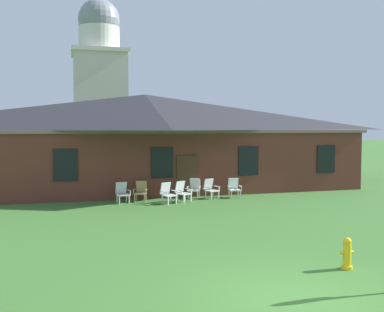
# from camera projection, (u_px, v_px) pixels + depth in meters

# --- Properties ---
(ground_plane) EXTENTS (200.00, 200.00, 0.00)m
(ground_plane) POSITION_uv_depth(u_px,v_px,m) (296.00, 300.00, 8.94)
(ground_plane) COLOR #3D702D
(brick_building) EXTENTS (23.81, 10.40, 5.47)m
(brick_building) POSITION_uv_depth(u_px,v_px,m) (145.00, 139.00, 26.48)
(brick_building) COLOR brown
(brick_building) RESTS_ON ground
(dome_tower) EXTENTS (5.18, 5.18, 16.43)m
(dome_tower) POSITION_uv_depth(u_px,v_px,m) (100.00, 86.00, 41.78)
(dome_tower) COLOR beige
(dome_tower) RESTS_ON ground
(lawn_chair_by_porch) EXTENTS (0.71, 0.74, 0.96)m
(lawn_chair_by_porch) POSITION_uv_depth(u_px,v_px,m) (122.00, 192.00, 20.45)
(lawn_chair_by_porch) COLOR white
(lawn_chair_by_porch) RESTS_ON ground
(lawn_chair_near_door) EXTENTS (0.76, 0.81, 0.96)m
(lawn_chair_near_door) POSITION_uv_depth(u_px,v_px,m) (141.00, 191.00, 20.91)
(lawn_chair_near_door) COLOR tan
(lawn_chair_near_door) RESTS_ON ground
(lawn_chair_left_end) EXTENTS (0.79, 0.84, 0.96)m
(lawn_chair_left_end) POSITION_uv_depth(u_px,v_px,m) (168.00, 193.00, 20.29)
(lawn_chair_left_end) COLOR white
(lawn_chair_left_end) RESTS_ON ground
(lawn_chair_middle) EXTENTS (0.82, 0.85, 0.96)m
(lawn_chair_middle) POSITION_uv_depth(u_px,v_px,m) (183.00, 191.00, 20.78)
(lawn_chair_middle) COLOR silver
(lawn_chair_middle) RESTS_ON ground
(lawn_chair_right_end) EXTENTS (0.82, 0.85, 0.96)m
(lawn_chair_right_end) POSITION_uv_depth(u_px,v_px,m) (194.00, 188.00, 21.87)
(lawn_chair_right_end) COLOR silver
(lawn_chair_right_end) RESTS_ON ground
(lawn_chair_far_side) EXTENTS (0.77, 0.82, 0.96)m
(lawn_chair_far_side) POSITION_uv_depth(u_px,v_px,m) (211.00, 188.00, 21.78)
(lawn_chair_far_side) COLOR silver
(lawn_chair_far_side) RESTS_ON ground
(lawn_chair_under_eave) EXTENTS (0.68, 0.72, 0.96)m
(lawn_chair_under_eave) POSITION_uv_depth(u_px,v_px,m) (234.00, 187.00, 22.03)
(lawn_chair_under_eave) COLOR white
(lawn_chair_under_eave) RESTS_ON ground
(fire_hydrant) EXTENTS (0.36, 0.28, 0.79)m
(fire_hydrant) POSITION_uv_depth(u_px,v_px,m) (347.00, 254.00, 10.86)
(fire_hydrant) COLOR gold
(fire_hydrant) RESTS_ON ground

